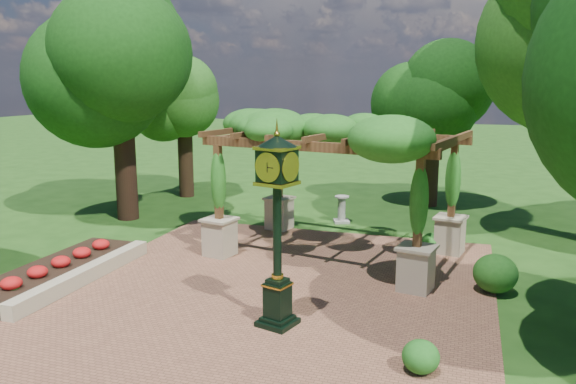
% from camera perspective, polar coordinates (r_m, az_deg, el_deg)
% --- Properties ---
extents(ground, '(120.00, 120.00, 0.00)m').
position_cam_1_polar(ground, '(12.27, -3.71, -12.31)').
color(ground, '#1E4714').
rests_on(ground, ground).
extents(brick_plaza, '(10.00, 12.00, 0.04)m').
position_cam_1_polar(brick_plaza, '(13.12, -2.07, -10.60)').
color(brick_plaza, brown).
rests_on(brick_plaza, ground).
extents(border_wall, '(0.35, 5.00, 0.40)m').
position_cam_1_polar(border_wall, '(14.81, -19.91, -7.97)').
color(border_wall, '#C6B793').
rests_on(border_wall, ground).
extents(flower_bed, '(1.50, 5.00, 0.36)m').
position_cam_1_polar(flower_bed, '(15.37, -22.58, -7.55)').
color(flower_bed, red).
rests_on(flower_bed, ground).
extents(pedestal_clock, '(0.95, 0.95, 3.92)m').
position_cam_1_polar(pedestal_clock, '(10.93, -1.11, -2.21)').
color(pedestal_clock, black).
rests_on(pedestal_clock, brick_plaza).
extents(pergola, '(7.20, 5.25, 4.12)m').
position_cam_1_polar(pergola, '(15.56, 5.03, 5.56)').
color(pergola, tan).
rests_on(pergola, brick_plaza).
extents(sundial, '(0.68, 0.68, 0.96)m').
position_cam_1_polar(sundial, '(19.84, 5.47, -1.93)').
color(sundial, '#9A9992').
rests_on(sundial, ground).
extents(shrub_front, '(0.82, 0.82, 0.57)m').
position_cam_1_polar(shrub_front, '(10.09, 13.33, -15.97)').
color(shrub_front, '#1D5B1A').
rests_on(shrub_front, brick_plaza).
extents(shrub_mid, '(1.33, 1.33, 0.91)m').
position_cam_1_polar(shrub_mid, '(14.04, 20.32, -7.76)').
color(shrub_mid, '#205618').
rests_on(shrub_mid, brick_plaza).
extents(shrub_back, '(0.66, 0.66, 0.55)m').
position_cam_1_polar(shrub_back, '(16.83, 14.41, -4.97)').
color(shrub_back, '#246A1E').
rests_on(shrub_back, brick_plaza).
extents(tree_west_near, '(4.51, 4.51, 8.94)m').
position_cam_1_polar(tree_west_near, '(20.71, -16.82, 14.10)').
color(tree_west_near, black).
rests_on(tree_west_near, ground).
extents(tree_west_far, '(3.58, 3.58, 6.93)m').
position_cam_1_polar(tree_west_far, '(24.35, -10.62, 10.59)').
color(tree_west_far, '#311F13').
rests_on(tree_west_far, ground).
extents(tree_north, '(3.30, 3.30, 6.37)m').
position_cam_1_polar(tree_north, '(22.74, 14.65, 9.43)').
color(tree_north, '#301F13').
rests_on(tree_north, ground).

